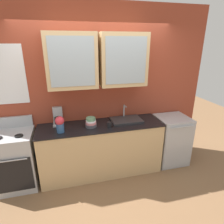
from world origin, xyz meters
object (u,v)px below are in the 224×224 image
sink_faucet (126,120)px  dishwasher (171,140)px  coffee_maker (58,118)px  bowl_stack (91,123)px  vase (60,124)px  stove_range (16,160)px  cup_near_sink (109,125)px

sink_faucet → dishwasher: (0.88, -0.08, -0.48)m
sink_faucet → coffee_maker: coffee_maker is taller
sink_faucet → bowl_stack: bearing=-171.2°
bowl_stack → vase: size_ratio=0.72×
sink_faucet → dishwasher: 1.01m
stove_range → sink_faucet: sink_faucet is taller
dishwasher → cup_near_sink: bearing=-174.6°
vase → dishwasher: vase is taller
vase → cup_near_sink: 0.77m
vase → dishwasher: (2.00, 0.11, -0.59)m
vase → sink_faucet: bearing=9.3°
vase → bowl_stack: bearing=9.9°
bowl_stack → cup_near_sink: (0.28, -0.09, -0.03)m
stove_range → vase: 0.94m
cup_near_sink → coffee_maker: bearing=157.2°
sink_faucet → stove_range: bearing=-177.8°
sink_faucet → vase: bearing=-170.7°
vase → cup_near_sink: vase is taller
vase → cup_near_sink: bearing=-0.8°
sink_faucet → coffee_maker: (-1.15, 0.14, 0.09)m
bowl_stack → dishwasher: bowl_stack is taller
stove_range → dishwasher: stove_range is taller
vase → stove_range: bearing=171.4°
sink_faucet → bowl_stack: sink_faucet is taller
sink_faucet → cup_near_sink: 0.40m
cup_near_sink → dishwasher: bearing=5.4°
stove_range → vase: bearing=-8.6°
stove_range → coffee_maker: size_ratio=3.77×
dishwasher → stove_range: bearing=179.9°
bowl_stack → vase: vase is taller
stove_range → vase: (0.73, -0.11, 0.59)m
stove_range → coffee_maker: (0.70, 0.21, 0.56)m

